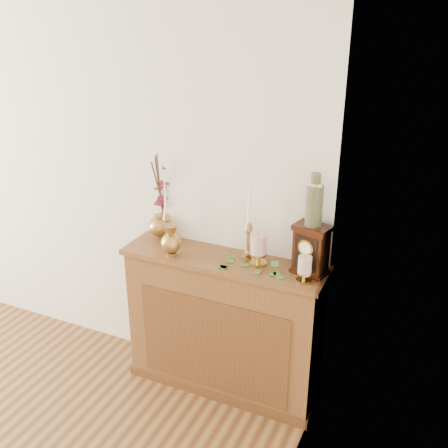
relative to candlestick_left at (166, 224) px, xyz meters
The scene contains 10 objects.
console_shelf 0.74m from the candlestick_left, ahead, with size 1.24×0.34×0.93m.
candlestick_left is the anchor object (origin of this frame).
candlestick_center 0.53m from the candlestick_left, ahead, with size 0.08×0.08×0.47m.
bud_vase 0.17m from the candlestick_left, 51.01° to the right, with size 0.12×0.12×0.20m.
ginger_jar 0.19m from the candlestick_left, 127.81° to the left, with size 0.23×0.25×0.56m.
pillar_candle_left 0.61m from the candlestick_left, ahead, with size 0.10×0.10×0.20m.
pillar_candle_right 0.91m from the candlestick_left, ahead, with size 0.08×0.08×0.16m.
ivy_garland 0.59m from the candlestick_left, ahead, with size 0.34×0.19×0.08m.
mantel_clock 0.90m from the candlestick_left, ahead, with size 0.22×0.17×0.29m.
ceramic_vase 0.95m from the candlestick_left, ahead, with size 0.09×0.09×0.29m.
Camera 1 is at (2.55, -0.40, 2.32)m, focal length 42.00 mm.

